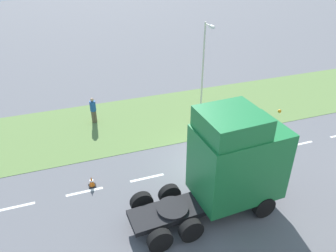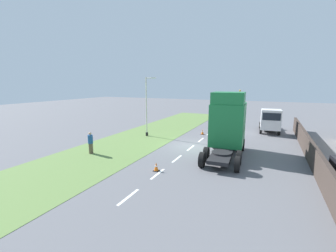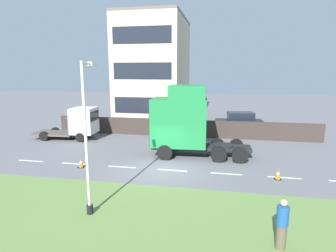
{
  "view_description": "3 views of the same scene",
  "coord_description": "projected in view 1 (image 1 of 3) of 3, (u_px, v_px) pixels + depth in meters",
  "views": [
    {
      "loc": [
        12.91,
        -7.27,
        10.94
      ],
      "look_at": [
        -0.43,
        -2.6,
        2.64
      ],
      "focal_mm": 35.0,
      "sensor_mm": 36.0,
      "label": 1
    },
    {
      "loc": [
        6.11,
        -18.91,
        5.57
      ],
      "look_at": [
        -2.09,
        -0.94,
        1.85
      ],
      "focal_mm": 24.0,
      "sensor_mm": 36.0,
      "label": 2
    },
    {
      "loc": [
        -15.87,
        -3.48,
        5.86
      ],
      "look_at": [
        0.67,
        -0.31,
        2.58
      ],
      "focal_mm": 30.0,
      "sensor_mm": 36.0,
      "label": 3
    }
  ],
  "objects": [
    {
      "name": "traffic_cone_trailing",
      "position": [
        285.0,
        138.0,
        19.83
      ],
      "size": [
        0.36,
        0.36,
        0.58
      ],
      "color": "black",
      "rests_on": "ground"
    },
    {
      "name": "lane_markings",
      "position": [
        203.0,
        165.0,
        17.92
      ],
      "size": [
        0.16,
        21.0,
        0.0
      ],
      "color": "white",
      "rests_on": "ground"
    },
    {
      "name": "lamp_post",
      "position": [
        203.0,
        72.0,
        21.78
      ],
      "size": [
        1.25,
        0.26,
        6.27
      ],
      "color": "black",
      "rests_on": "ground"
    },
    {
      "name": "lorry_cab",
      "position": [
        233.0,
        162.0,
        14.05
      ],
      "size": [
        2.92,
        6.95,
        5.09
      ],
      "rotation": [
        0.0,
        0.0,
        0.05
      ],
      "color": "black",
      "rests_on": "ground"
    },
    {
      "name": "ground_plane",
      "position": [
        215.0,
        163.0,
        18.12
      ],
      "size": [
        120.0,
        120.0,
        0.0
      ],
      "primitive_type": "plane",
      "color": "slate",
      "rests_on": "ground"
    },
    {
      "name": "grass_verge",
      "position": [
        177.0,
        114.0,
        23.0
      ],
      "size": [
        7.0,
        44.0,
        0.01
      ],
      "color": "#607F42",
      "rests_on": "ground"
    },
    {
      "name": "traffic_cone_lead",
      "position": [
        92.0,
        181.0,
        16.32
      ],
      "size": [
        0.36,
        0.36,
        0.58
      ],
      "color": "black",
      "rests_on": "ground"
    },
    {
      "name": "pedestrian",
      "position": [
        93.0,
        110.0,
        21.64
      ],
      "size": [
        0.39,
        0.39,
        1.78
      ],
      "color": "brown",
      "rests_on": "ground"
    }
  ]
}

